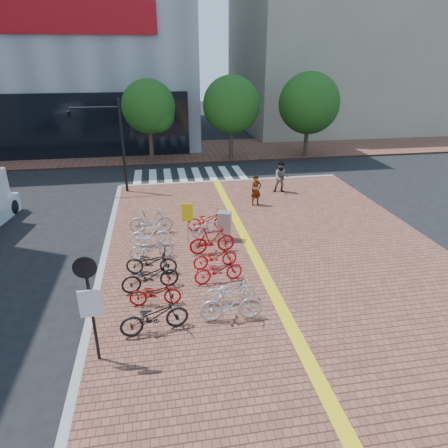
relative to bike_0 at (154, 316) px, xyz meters
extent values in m
plane|color=black|center=(2.00, 2.59, -0.68)|extent=(120.00, 120.00, 0.00)
cube|color=brown|center=(5.00, -2.41, -0.60)|extent=(14.00, 34.00, 0.15)
cube|color=yellow|center=(4.00, -2.41, -0.52)|extent=(0.40, 34.00, 0.01)
cube|color=gray|center=(-2.00, -2.41, -0.60)|extent=(0.25, 34.00, 0.15)
cube|color=gray|center=(5.00, 14.59, -0.60)|extent=(14.00, 0.25, 0.15)
cube|color=brown|center=(2.00, 23.59, -0.60)|extent=(70.00, 8.00, 0.15)
cube|color=gray|center=(20.00, 34.59, 8.32)|extent=(20.00, 18.00, 18.00)
cube|color=silver|center=(-1.00, 16.59, -0.67)|extent=(0.50, 4.00, 0.01)
cube|color=silver|center=(0.00, 16.59, -0.67)|extent=(0.50, 4.00, 0.01)
cube|color=silver|center=(1.00, 16.59, -0.67)|extent=(0.50, 4.00, 0.01)
cube|color=silver|center=(2.00, 16.59, -0.67)|extent=(0.50, 4.00, 0.01)
cube|color=silver|center=(3.00, 16.59, -0.67)|extent=(0.50, 4.00, 0.01)
cube|color=silver|center=(4.00, 16.59, -0.67)|extent=(0.50, 4.00, 0.01)
cube|color=silver|center=(5.00, 16.59, -0.67)|extent=(0.50, 4.00, 0.01)
cube|color=silver|center=(6.00, 16.59, -0.67)|extent=(0.50, 4.00, 0.01)
cylinder|color=#38281E|center=(0.00, 20.09, 0.77)|extent=(0.32, 0.32, 2.60)
sphere|color=#194714|center=(0.00, 20.09, 3.52)|extent=(3.80, 3.80, 3.80)
sphere|color=#194714|center=(0.60, 19.79, 2.92)|extent=(2.40, 2.40, 2.40)
cylinder|color=#38281E|center=(6.00, 20.09, 0.77)|extent=(0.32, 0.32, 2.60)
sphere|color=#194714|center=(6.00, 20.09, 3.52)|extent=(4.20, 4.20, 4.20)
sphere|color=#194714|center=(6.60, 19.79, 2.92)|extent=(2.40, 2.40, 2.40)
cylinder|color=#38281E|center=(12.00, 20.09, 0.77)|extent=(0.32, 0.32, 2.60)
sphere|color=#194714|center=(12.00, 20.09, 3.52)|extent=(4.60, 4.60, 4.60)
sphere|color=#194714|center=(12.60, 19.79, 2.92)|extent=(2.40, 2.40, 2.40)
imported|color=black|center=(0.00, 0.00, 0.00)|extent=(2.10, 1.05, 1.05)
imported|color=#9F0B0D|center=(0.03, 1.37, -0.09)|extent=(1.69, 0.67, 0.87)
imported|color=black|center=(-0.12, 2.31, -0.01)|extent=(2.08, 1.08, 1.04)
imported|color=black|center=(-0.08, 3.40, -0.03)|extent=(1.95, 0.92, 0.99)
imported|color=#B0B0B5|center=(-0.08, 4.63, -0.07)|extent=(1.78, 0.76, 0.91)
imported|color=white|center=(-0.11, 5.77, 0.00)|extent=(1.76, 0.57, 1.05)
imported|color=#A3A3A7|center=(-0.08, 7.13, 0.06)|extent=(1.97, 0.61, 1.17)
imported|color=silver|center=(2.30, 0.16, 0.05)|extent=(1.95, 0.63, 1.16)
imported|color=silver|center=(2.45, 1.10, -0.07)|extent=(1.80, 0.75, 0.92)
imported|color=red|center=(2.27, 2.43, -0.06)|extent=(1.86, 0.91, 0.94)
imported|color=red|center=(2.30, 3.48, -0.08)|extent=(1.78, 0.85, 0.90)
imported|color=#A90C11|center=(2.36, 4.70, 0.04)|extent=(1.94, 0.74, 1.14)
imported|color=#AEAEB3|center=(2.51, 5.92, -0.01)|extent=(1.78, 0.74, 1.04)
imported|color=red|center=(2.46, 7.01, -0.04)|extent=(1.89, 0.71, 0.98)
imported|color=gray|center=(5.45, 9.85, 0.30)|extent=(0.67, 0.52, 1.64)
imported|color=#505966|center=(7.42, 11.70, 0.39)|extent=(1.02, 0.87, 1.83)
cube|color=#A9A9AE|center=(3.06, 5.87, 0.11)|extent=(0.68, 0.57, 1.28)
cylinder|color=#B7B7BC|center=(1.47, 5.88, 0.34)|extent=(0.07, 0.07, 1.73)
cube|color=yellow|center=(1.47, 5.83, 0.87)|extent=(0.48, 0.05, 0.77)
cylinder|color=black|center=(-1.50, -0.92, 1.01)|extent=(0.08, 0.08, 3.07)
cylinder|color=black|center=(-1.50, -0.98, 2.29)|extent=(0.57, 0.04, 0.57)
cube|color=silver|center=(-1.50, -0.98, 1.26)|extent=(0.56, 0.04, 0.77)
cylinder|color=black|center=(-1.50, 13.42, 2.13)|extent=(0.16, 0.16, 5.31)
cylinder|color=black|center=(-2.83, 13.42, 4.30)|extent=(2.66, 0.11, 0.11)
imported|color=black|center=(-4.15, 13.42, 4.03)|extent=(0.23, 1.10, 0.44)
cylinder|color=black|center=(-7.14, 11.08, -0.31)|extent=(0.33, 0.76, 0.73)
camera|label=1|loc=(0.39, -9.76, 6.99)|focal=32.00mm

